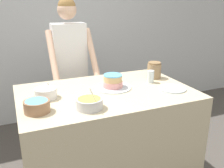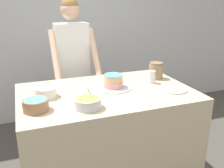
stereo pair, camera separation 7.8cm
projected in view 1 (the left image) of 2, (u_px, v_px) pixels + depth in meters
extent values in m
cube|color=silver|center=(64.00, 30.00, 3.55)|extent=(10.00, 0.05, 2.60)
cube|color=#C6B793|center=(107.00, 138.00, 2.37)|extent=(1.52, 0.98, 0.94)
cylinder|color=#2D2D38|center=(66.00, 111.00, 3.05)|extent=(0.11, 0.11, 0.84)
cylinder|color=#2D2D38|center=(79.00, 109.00, 3.11)|extent=(0.11, 0.11, 0.84)
cube|color=white|center=(69.00, 51.00, 2.84)|extent=(0.37, 0.20, 0.63)
cylinder|color=beige|center=(53.00, 57.00, 2.61)|extent=(0.07, 0.40, 0.53)
cylinder|color=beige|center=(92.00, 53.00, 2.77)|extent=(0.07, 0.40, 0.53)
sphere|color=beige|center=(67.00, 10.00, 2.69)|extent=(0.21, 0.21, 0.21)
sphere|color=olive|center=(67.00, 6.00, 2.68)|extent=(0.19, 0.19, 0.19)
cylinder|color=silver|center=(113.00, 87.00, 2.29)|extent=(0.34, 0.34, 0.01)
cylinder|color=pink|center=(113.00, 84.00, 2.28)|extent=(0.18, 0.18, 0.05)
cylinder|color=#DBB275|center=(113.00, 78.00, 2.27)|extent=(0.17, 0.17, 0.05)
cylinder|color=#60B7E0|center=(113.00, 75.00, 2.25)|extent=(0.17, 0.17, 0.01)
cylinder|color=white|center=(46.00, 93.00, 2.05)|extent=(0.18, 0.18, 0.08)
cylinder|color=white|center=(45.00, 89.00, 2.04)|extent=(0.15, 0.15, 0.01)
cylinder|color=silver|center=(51.00, 90.00, 2.00)|extent=(0.05, 0.04, 0.15)
cylinder|color=silver|center=(89.00, 103.00, 1.85)|extent=(0.20, 0.20, 0.08)
cylinder|color=#F2DB4C|center=(89.00, 99.00, 1.84)|extent=(0.17, 0.17, 0.01)
cylinder|color=silver|center=(95.00, 99.00, 1.78)|extent=(0.08, 0.03, 0.18)
cylinder|color=#936B4C|center=(37.00, 106.00, 1.79)|extent=(0.19, 0.19, 0.09)
cylinder|color=#60B7E0|center=(36.00, 101.00, 1.78)|extent=(0.16, 0.16, 0.01)
cylinder|color=silver|center=(151.00, 77.00, 2.42)|extent=(0.07, 0.07, 0.12)
cylinder|color=silver|center=(172.00, 89.00, 2.26)|extent=(0.24, 0.24, 0.01)
cylinder|color=#9E7F5B|center=(154.00, 71.00, 2.56)|extent=(0.14, 0.14, 0.15)
cylinder|color=olive|center=(155.00, 63.00, 2.54)|extent=(0.13, 0.13, 0.02)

